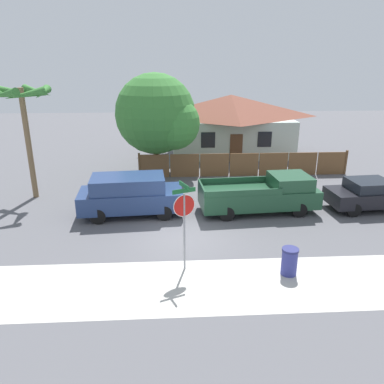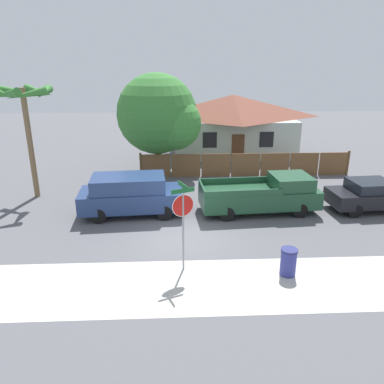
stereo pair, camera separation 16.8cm
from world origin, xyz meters
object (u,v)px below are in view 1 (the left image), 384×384
(red_suv, at_px, (130,194))
(house, at_px, (230,123))
(palm_tree, at_px, (22,103))
(parked_sedan, at_px, (370,194))
(oak_tree, at_px, (159,116))
(trash_bin, at_px, (289,261))
(orange_pickup, at_px, (263,194))
(stop_sign, at_px, (184,213))

(red_suv, bearing_deg, house, 57.91)
(palm_tree, distance_m, parked_sedan, 17.65)
(house, xyz_separation_m, parked_sedan, (4.99, -12.46, -1.55))
(palm_tree, relative_size, parked_sedan, 1.35)
(oak_tree, distance_m, parked_sedan, 12.65)
(oak_tree, bearing_deg, trash_bin, -69.48)
(palm_tree, relative_size, orange_pickup, 1.01)
(house, distance_m, stop_sign, 18.07)
(palm_tree, distance_m, stop_sign, 11.31)
(parked_sedan, distance_m, stop_sign, 10.65)
(red_suv, xyz_separation_m, orange_pickup, (6.29, 0.02, -0.14))
(palm_tree, bearing_deg, parked_sedan, -9.13)
(parked_sedan, bearing_deg, house, 107.61)
(red_suv, relative_size, parked_sedan, 1.15)
(palm_tree, relative_size, red_suv, 1.17)
(orange_pickup, distance_m, trash_bin, 5.68)
(stop_sign, bearing_deg, orange_pickup, 29.89)
(stop_sign, height_order, trash_bin, stop_sign)
(oak_tree, xyz_separation_m, orange_pickup, (5.04, -6.67, -2.83))
(palm_tree, bearing_deg, trash_bin, -36.71)
(house, bearing_deg, parked_sedan, -68.18)
(oak_tree, height_order, red_suv, oak_tree)
(red_suv, height_order, orange_pickup, red_suv)
(orange_pickup, bearing_deg, red_suv, 175.96)
(house, relative_size, orange_pickup, 1.71)
(parked_sedan, distance_m, trash_bin, 8.03)
(red_suv, relative_size, orange_pickup, 0.86)
(orange_pickup, distance_m, parked_sedan, 5.29)
(red_suv, height_order, stop_sign, stop_sign)
(orange_pickup, relative_size, parked_sedan, 1.34)
(red_suv, distance_m, trash_bin, 8.15)
(house, relative_size, stop_sign, 3.08)
(palm_tree, bearing_deg, oak_tree, 31.03)
(house, relative_size, oak_tree, 1.55)
(palm_tree, xyz_separation_m, parked_sedan, (16.93, -2.72, -4.18))
(oak_tree, relative_size, parked_sedan, 1.47)
(stop_sign, bearing_deg, red_suv, 92.18)
(oak_tree, bearing_deg, stop_sign, -84.77)
(palm_tree, height_order, trash_bin, palm_tree)
(house, height_order, stop_sign, house)
(house, xyz_separation_m, trash_bin, (-0.73, -18.10, -1.83))
(oak_tree, height_order, palm_tree, oak_tree)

